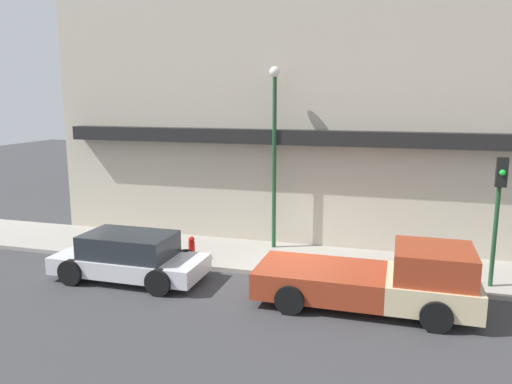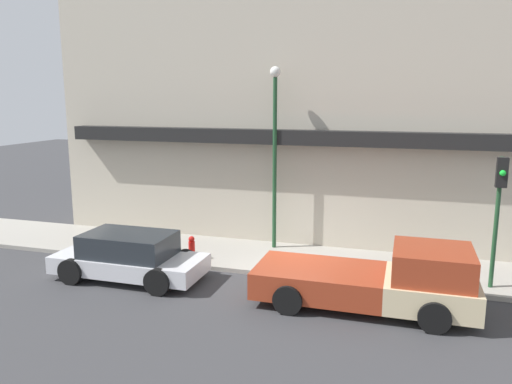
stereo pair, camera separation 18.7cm
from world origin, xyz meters
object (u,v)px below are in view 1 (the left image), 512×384
Objects in this scene: parked_car at (129,257)px; traffic_light at (499,199)px; street_lamp at (274,139)px; fire_hydrant at (192,248)px; pickup_truck at (380,279)px.

traffic_light is at bearing 11.49° from parked_car.
street_lamp is at bearing 49.41° from parked_car.
street_lamp reaches higher than fire_hydrant.
street_lamp is 1.70× the size of traffic_light.
parked_car is (-7.23, -0.00, -0.06)m from pickup_truck.
fire_hydrant is at bearing -137.58° from street_lamp.
street_lamp is 7.14m from traffic_light.
pickup_truck is at bearing 0.55° from parked_car.
fire_hydrant is (1.18, 1.87, -0.18)m from parked_car.
pickup_truck is at bearing -146.18° from traffic_light.
pickup_truck is 0.90× the size of street_lamp.
parked_car is 2.21m from fire_hydrant.
fire_hydrant is at bearing 58.26° from parked_car.
pickup_truck is 6.34m from fire_hydrant.
traffic_light is (8.98, 0.10, 2.13)m from fire_hydrant.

